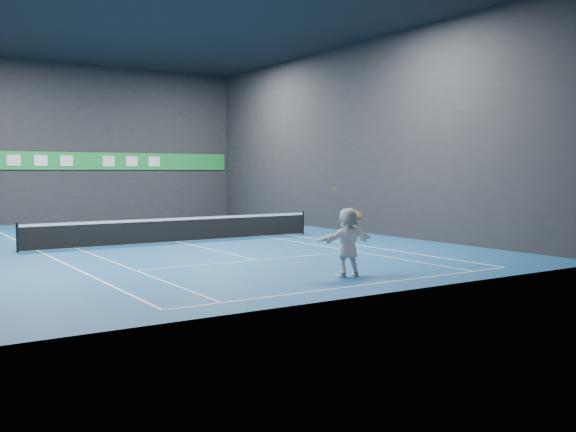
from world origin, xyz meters
TOP-DOWN VIEW (x-y plane):
  - ground at (0.00, 0.00)m, footprint 26.00×26.00m
  - ceiling at (0.00, 0.00)m, footprint 26.00×26.00m
  - wall_back at (0.00, 13.00)m, footprint 18.00×0.10m
  - wall_front at (0.00, -13.00)m, footprint 18.00×0.10m
  - wall_right at (9.00, 0.00)m, footprint 0.10×26.00m
  - baseline_near at (0.00, -11.89)m, footprint 10.98×0.08m
  - baseline_far at (0.00, 11.89)m, footprint 10.98×0.08m
  - sideline_doubles_left at (-5.49, 0.00)m, footprint 0.08×23.78m
  - sideline_doubles_right at (5.49, 0.00)m, footprint 0.08×23.78m
  - sideline_singles_left at (-4.11, 0.00)m, footprint 0.06×23.78m
  - sideline_singles_right at (4.11, 0.00)m, footprint 0.06×23.78m
  - service_line_near at (0.00, -6.40)m, footprint 8.23×0.06m
  - service_line_far at (0.00, 6.40)m, footprint 8.23×0.06m
  - center_service_line at (0.00, 0.00)m, footprint 0.06×12.80m
  - player at (0.47, -10.57)m, footprint 1.79×0.62m
  - tennis_ball at (0.16, -10.37)m, footprint 0.06×0.06m
  - tennis_net at (0.00, 0.00)m, footprint 12.50×0.10m
  - sponsor_banner at (0.00, 12.93)m, footprint 17.64×0.11m
  - tennis_racket at (0.82, -10.52)m, footprint 0.40×0.35m

SIDE VIEW (x-z plane):
  - ground at x=0.00m, z-range 0.00..0.00m
  - baseline_near at x=0.00m, z-range 0.00..0.01m
  - baseline_far at x=0.00m, z-range 0.00..0.01m
  - sideline_doubles_left at x=-5.49m, z-range 0.00..0.01m
  - sideline_doubles_right at x=5.49m, z-range 0.00..0.01m
  - sideline_singles_left at x=-4.11m, z-range 0.00..0.01m
  - sideline_singles_right at x=4.11m, z-range 0.00..0.01m
  - service_line_near at x=0.00m, z-range 0.00..0.01m
  - service_line_far at x=0.00m, z-range 0.00..0.01m
  - center_service_line at x=0.00m, z-range 0.00..0.01m
  - tennis_net at x=0.00m, z-range 0.00..1.07m
  - player at x=0.47m, z-range 0.00..1.91m
  - tennis_racket at x=0.82m, z-range 1.38..1.91m
  - tennis_ball at x=0.16m, z-range 2.38..2.44m
  - sponsor_banner at x=0.00m, z-range 3.00..4.00m
  - wall_back at x=0.00m, z-range 0.00..9.00m
  - wall_front at x=0.00m, z-range 0.00..9.00m
  - wall_right at x=9.00m, z-range 0.00..9.00m
  - ceiling at x=0.00m, z-range 9.00..9.00m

